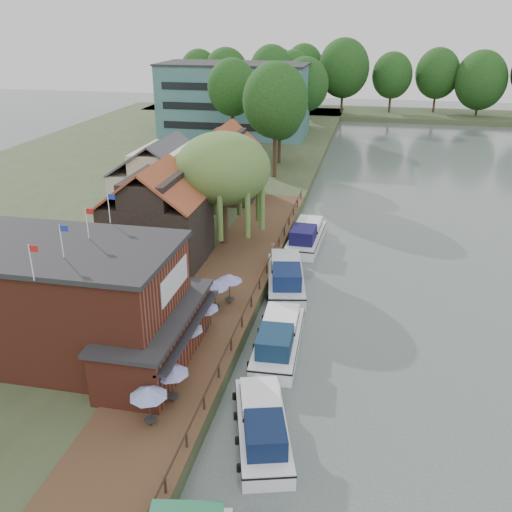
# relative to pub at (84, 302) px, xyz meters

# --- Properties ---
(ground) EXTENTS (260.00, 260.00, 0.00)m
(ground) POSITION_rel_pub_xyz_m (14.00, 1.00, -4.65)
(ground) COLOR #4A5655
(ground) RESTS_ON ground
(land_bank) EXTENTS (50.00, 140.00, 1.00)m
(land_bank) POSITION_rel_pub_xyz_m (-16.00, 36.00, -4.15)
(land_bank) COLOR #384728
(land_bank) RESTS_ON ground
(quay_deck) EXTENTS (6.00, 50.00, 0.10)m
(quay_deck) POSITION_rel_pub_xyz_m (6.00, 11.00, -3.60)
(quay_deck) COLOR #47301E
(quay_deck) RESTS_ON land_bank
(quay_rail) EXTENTS (0.20, 49.00, 1.00)m
(quay_rail) POSITION_rel_pub_xyz_m (8.70, 11.50, -3.15)
(quay_rail) COLOR black
(quay_rail) RESTS_ON land_bank
(pub) EXTENTS (20.00, 11.00, 7.30)m
(pub) POSITION_rel_pub_xyz_m (0.00, 0.00, 0.00)
(pub) COLOR maroon
(pub) RESTS_ON land_bank
(hotel_block) EXTENTS (25.40, 12.40, 12.30)m
(hotel_block) POSITION_rel_pub_xyz_m (-8.00, 71.00, 2.50)
(hotel_block) COLOR #38666B
(hotel_block) RESTS_ON land_bank
(cottage_a) EXTENTS (8.60, 7.60, 8.50)m
(cottage_a) POSITION_rel_pub_xyz_m (-1.00, 15.00, 0.60)
(cottage_a) COLOR black
(cottage_a) RESTS_ON land_bank
(cottage_b) EXTENTS (9.60, 8.60, 8.50)m
(cottage_b) POSITION_rel_pub_xyz_m (-4.00, 25.00, 0.60)
(cottage_b) COLOR beige
(cottage_b) RESTS_ON land_bank
(cottage_c) EXTENTS (7.60, 7.60, 8.50)m
(cottage_c) POSITION_rel_pub_xyz_m (0.00, 34.00, 0.60)
(cottage_c) COLOR black
(cottage_c) RESTS_ON land_bank
(willow) EXTENTS (8.60, 8.60, 10.43)m
(willow) POSITION_rel_pub_xyz_m (3.50, 20.00, 1.56)
(willow) COLOR #476B2D
(willow) RESTS_ON land_bank
(umbrella_0) EXTENTS (2.00, 2.00, 2.38)m
(umbrella_0) POSITION_rel_pub_xyz_m (6.36, -5.83, -2.36)
(umbrella_0) COLOR #1B3998
(umbrella_0) RESTS_ON quay_deck
(umbrella_1) EXTENTS (2.00, 2.00, 2.38)m
(umbrella_1) POSITION_rel_pub_xyz_m (6.81, -3.71, -2.36)
(umbrella_1) COLOR navy
(umbrella_1) RESTS_ON quay_deck
(umbrella_2) EXTENTS (2.20, 2.20, 2.38)m
(umbrella_2) POSITION_rel_pub_xyz_m (6.12, 0.85, -2.36)
(umbrella_2) COLOR navy
(umbrella_2) RESTS_ON quay_deck
(umbrella_3) EXTENTS (2.19, 2.19, 2.38)m
(umbrella_3) POSITION_rel_pub_xyz_m (6.34, 3.71, -2.36)
(umbrella_3) COLOR navy
(umbrella_3) RESTS_ON quay_deck
(umbrella_4) EXTENTS (2.06, 2.06, 2.38)m
(umbrella_4) POSITION_rel_pub_xyz_m (6.27, 6.95, -2.36)
(umbrella_4) COLOR navy
(umbrella_4) RESTS_ON quay_deck
(umbrella_5) EXTENTS (1.97, 1.97, 2.38)m
(umbrella_5) POSITION_rel_pub_xyz_m (7.01, 8.21, -2.36)
(umbrella_5) COLOR #211A91
(umbrella_5) RESTS_ON quay_deck
(cruiser_0) EXTENTS (5.37, 9.61, 2.19)m
(cruiser_0) POSITION_rel_pub_xyz_m (11.97, -4.26, -3.56)
(cruiser_0) COLOR white
(cruiser_0) RESTS_ON ground
(cruiser_1) EXTENTS (3.55, 9.85, 2.35)m
(cruiser_1) POSITION_rel_pub_xyz_m (11.33, 4.41, -3.48)
(cruiser_1) COLOR white
(cruiser_1) RESTS_ON ground
(cruiser_2) EXTENTS (5.07, 10.50, 2.45)m
(cruiser_2) POSITION_rel_pub_xyz_m (10.29, 14.09, -3.43)
(cruiser_2) COLOR silver
(cruiser_2) RESTS_ON ground
(cruiser_3) EXTENTS (3.58, 10.00, 2.40)m
(cruiser_3) POSITION_rel_pub_xyz_m (10.76, 23.71, -3.45)
(cruiser_3) COLOR white
(cruiser_3) RESTS_ON ground
(bank_tree_0) EXTENTS (8.30, 8.30, 14.62)m
(bank_tree_0) POSITION_rel_pub_xyz_m (3.89, 44.48, 3.66)
(bank_tree_0) COLOR #143811
(bank_tree_0) RESTS_ON land_bank
(bank_tree_1) EXTENTS (6.60, 6.60, 10.91)m
(bank_tree_1) POSITION_rel_pub_xyz_m (3.19, 52.06, 1.81)
(bank_tree_1) COLOR #143811
(bank_tree_1) RESTS_ON land_bank
(bank_tree_2) EXTENTS (7.36, 7.36, 14.06)m
(bank_tree_2) POSITION_rel_pub_xyz_m (-4.90, 57.15, 3.38)
(bank_tree_2) COLOR #143811
(bank_tree_2) RESTS_ON land_bank
(bank_tree_3) EXTENTS (8.38, 8.38, 13.10)m
(bank_tree_3) POSITION_rel_pub_xyz_m (3.51, 77.20, 2.90)
(bank_tree_3) COLOR #143811
(bank_tree_3) RESTS_ON land_bank
(bank_tree_4) EXTENTS (8.58, 8.58, 14.58)m
(bank_tree_4) POSITION_rel_pub_xyz_m (-4.60, 87.77, 3.64)
(bank_tree_4) COLOR #143811
(bank_tree_4) RESTS_ON land_bank
(bank_tree_5) EXTENTS (7.61, 7.61, 13.24)m
(bank_tree_5) POSITION_rel_pub_xyz_m (-1.29, 95.26, 2.97)
(bank_tree_5) COLOR #143811
(bank_tree_5) RESTS_ON land_bank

